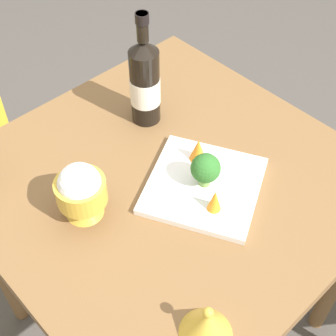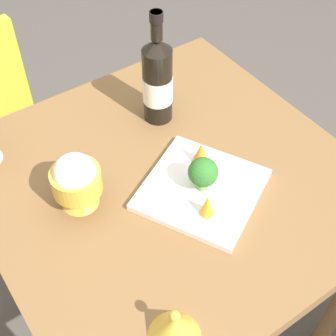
# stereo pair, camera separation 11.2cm
# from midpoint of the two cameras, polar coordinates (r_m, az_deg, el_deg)

# --- Properties ---
(ground_plane) EXTENTS (8.00, 8.00, 0.00)m
(ground_plane) POSITION_cam_midpoint_polar(r_m,az_deg,el_deg) (1.78, -1.89, -17.23)
(ground_plane) COLOR #4C4742
(dining_table) EXTENTS (0.85, 0.85, 0.75)m
(dining_table) POSITION_cam_midpoint_polar(r_m,az_deg,el_deg) (1.22, -2.64, -4.07)
(dining_table) COLOR brown
(dining_table) RESTS_ON ground_plane
(wine_bottle) EXTENTS (0.08, 0.08, 0.31)m
(wine_bottle) POSITION_cam_midpoint_polar(r_m,az_deg,el_deg) (1.22, -5.42, 9.93)
(wine_bottle) COLOR black
(wine_bottle) RESTS_ON dining_table
(rice_bowl) EXTENTS (0.11, 0.11, 0.14)m
(rice_bowl) POSITION_cam_midpoint_polar(r_m,az_deg,el_deg) (1.05, -13.24, -2.79)
(rice_bowl) COLOR gold
(rice_bowl) RESTS_ON dining_table
(rice_bowl_lid) EXTENTS (0.10, 0.10, 0.09)m
(rice_bowl_lid) POSITION_cam_midpoint_polar(r_m,az_deg,el_deg) (0.90, 0.85, -18.10)
(rice_bowl_lid) COLOR gold
(rice_bowl_lid) RESTS_ON dining_table
(serving_plate) EXTENTS (0.34, 0.34, 0.02)m
(serving_plate) POSITION_cam_midpoint_polar(r_m,az_deg,el_deg) (1.12, 1.37, -2.22)
(serving_plate) COLOR white
(serving_plate) RESTS_ON dining_table
(broccoli_floret) EXTENTS (0.07, 0.07, 0.09)m
(broccoli_floret) POSITION_cam_midpoint_polar(r_m,az_deg,el_deg) (1.07, 1.46, -0.26)
(broccoli_floret) COLOR #729E4C
(broccoli_floret) RESTS_ON serving_plate
(carrot_garnish_left) EXTENTS (0.03, 0.03, 0.06)m
(carrot_garnish_left) POSITION_cam_midpoint_polar(r_m,az_deg,el_deg) (1.04, 2.32, -4.08)
(carrot_garnish_left) COLOR orange
(carrot_garnish_left) RESTS_ON serving_plate
(carrot_garnish_right) EXTENTS (0.04, 0.04, 0.06)m
(carrot_garnish_right) POSITION_cam_midpoint_polar(r_m,az_deg,el_deg) (1.14, 0.75, 2.04)
(carrot_garnish_right) COLOR orange
(carrot_garnish_right) RESTS_ON serving_plate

